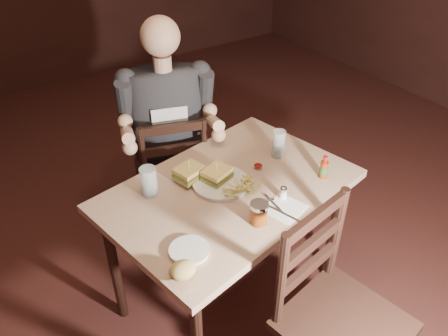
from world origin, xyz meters
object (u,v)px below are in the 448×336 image
chair_far (172,173)px  chair_near (344,326)px  dinner_plate (221,184)px  syrup_dispenser (259,213)px  diner (167,106)px  main_table (230,201)px  glass_left (149,181)px  side_plate (189,251)px  glass_right (279,144)px  hot_sauce (324,167)px

chair_far → chair_near: bearing=110.6°
dinner_plate → syrup_dispenser: 0.31m
diner → syrup_dispenser: bearing=-74.4°
main_table → diner: size_ratio=1.37×
dinner_plate → glass_left: bearing=157.5°
side_plate → main_table: bearing=34.8°
diner → main_table: bearing=-71.9°
glass_right → hot_sauce: glass_right is taller
main_table → syrup_dispenser: 0.30m
dinner_plate → hot_sauce: hot_sauce is taller
hot_sauce → side_plate: size_ratio=0.78×
chair_far → side_plate: bearing=85.2°
glass_right → syrup_dispenser: (-0.39, -0.35, -0.02)m
chair_far → glass_left: size_ratio=6.44×
glass_left → diner: bearing=53.0°
chair_far → glass_right: bearing=138.9°
main_table → chair_far: size_ratio=1.43×
diner → glass_left: bearing=-109.0°
chair_far → glass_left: (-0.35, -0.49, 0.39)m
main_table → syrup_dispenser: (-0.04, -0.27, 0.14)m
chair_far → glass_right: glass_right is taller
chair_far → diner: diner is taller
diner → dinner_plate: bearing=-74.6°
diner → side_plate: bearing=-95.1°
glass_left → syrup_dispenser: bearing=-55.7°
hot_sauce → glass_left: bearing=154.9°
side_plate → glass_left: bearing=85.2°
dinner_plate → glass_left: 0.34m
side_plate → diner: bearing=66.9°
syrup_dispenser → chair_near: bearing=-86.9°
syrup_dispenser → side_plate: size_ratio=0.66×
chair_near → dinner_plate: bearing=87.4°
dinner_plate → hot_sauce: bearing=-26.8°
chair_far → chair_near: 1.37m
chair_far → diner: size_ratio=0.96×
chair_near → side_plate: bearing=123.8°
glass_left → syrup_dispenser: size_ratio=1.37×
dinner_plate → side_plate: 0.45m
diner → hot_sauce: size_ratio=7.74×
diner → chair_near: bearing=-68.7°
diner → glass_left: (-0.33, -0.44, -0.10)m
chair_near → dinner_plate: (-0.10, 0.75, 0.29)m
side_plate → chair_far: bearing=67.1°
hot_sauce → syrup_dispenser: 0.46m
main_table → hot_sauce: hot_sauce is taller
chair_far → chair_near: (0.06, -1.36, 0.04)m
main_table → diner: bearing=90.1°
chair_near → hot_sauce: chair_near is taller
hot_sauce → main_table: bearing=155.9°
glass_right → diner: bearing=124.1°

